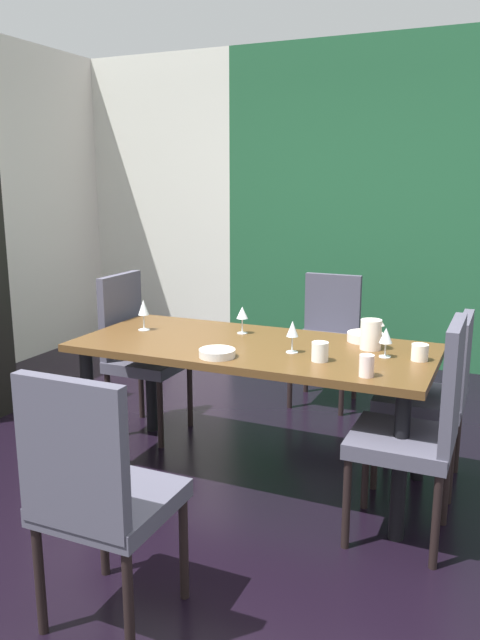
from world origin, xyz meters
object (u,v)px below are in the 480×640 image
cup_rear (420,352)px  pitcher_north (371,334)px  dining_table (253,360)px  wine_glass_left (242,314)px  chair_right_far (436,389)px  wine_glass_near_shelf (386,336)px  chair_head_near (96,490)px  wine_glass_east (143,309)px  wine_glass_center (292,330)px  cup_south (367,366)px  chair_head_far (327,331)px  serving_bowl_corner (365,337)px  cup_near_window (320,352)px  serving_bowl_west (217,353)px  chair_left_far (137,347)px  chair_right_near (422,423)px

cup_rear → pitcher_north: (-0.26, 0.11, 0.04)m
dining_table → wine_glass_left: 0.32m
chair_right_far → wine_glass_near_shelf: 0.48m
chair_head_near → chair_right_far: 1.91m
wine_glass_east → pitcher_north: (1.30, 0.11, -0.05)m
wine_glass_center → pitcher_north: bearing=32.9°
cup_south → pitcher_north: 0.48m
wine_glass_center → cup_rear: (0.61, 0.11, -0.08)m
dining_table → cup_south: 0.76m
wine_glass_near_shelf → chair_head_far: bearing=116.8°
serving_bowl_corner → wine_glass_near_shelf: bearing=-59.2°
wine_glass_left → cup_near_window: wine_glass_left is taller
wine_glass_left → serving_bowl_corner: wine_glass_left is taller
wine_glass_east → cup_near_window: wine_glass_east is taller
wine_glass_center → serving_bowl_corner: size_ratio=0.86×
wine_glass_near_shelf → serving_bowl_corner: wine_glass_near_shelf is taller
serving_bowl_west → cup_rear: 0.99m
chair_head_far → wine_glass_east: (-0.74, -1.30, 0.35)m
chair_head_near → wine_glass_near_shelf: size_ratio=6.67×
wine_glass_east → cup_near_window: (1.13, -0.21, -0.08)m
chair_head_near → serving_bowl_west: (-0.04, 1.06, 0.22)m
wine_glass_left → cup_near_window: size_ratio=1.66×
chair_left_far → pitcher_north: (1.53, -0.14, 0.27)m
wine_glass_east → cup_rear: (1.57, 0.00, -0.09)m
dining_table → chair_right_near: bearing=-17.8°
pitcher_north → serving_bowl_west: bearing=-145.7°
chair_head_far → wine_glass_left: (-0.18, -1.15, 0.34)m
cup_near_window → cup_rear: cup_near_window is taller
chair_left_far → cup_near_window: (1.35, -0.46, 0.24)m
wine_glass_east → cup_rear: bearing=0.0°
chair_right_far → chair_left_far: size_ratio=0.91×
dining_table → wine_glass_left: (-0.15, 0.20, 0.20)m
wine_glass_center → wine_glass_left: 0.48m
dining_table → cup_south: size_ratio=19.17×
chair_head_near → chair_right_near: size_ratio=0.96×
dining_table → cup_near_window: cup_near_window is taller
dining_table → serving_bowl_corner: 0.62m
pitcher_north → serving_bowl_corner: bearing=113.1°
chair_head_far → chair_right_far: bearing=130.4°
cup_rear → cup_south: bearing=-116.8°
chair_right_far → chair_right_near: (0.01, -0.60, 0.03)m
chair_head_near → cup_near_window: (0.45, 1.19, 0.25)m
dining_table → serving_bowl_west: 0.32m
chair_head_near → cup_rear: chair_head_near is taller
chair_right_near → cup_rear: size_ratio=12.69×
chair_head_far → serving_bowl_corner: 1.18m
dining_table → wine_glass_center: (0.25, -0.07, 0.20)m
dining_table → chair_right_far: (0.92, 0.30, -0.13)m
wine_glass_left → wine_glass_near_shelf: wine_glass_left is taller
chair_right_far → cup_near_window: 0.73m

